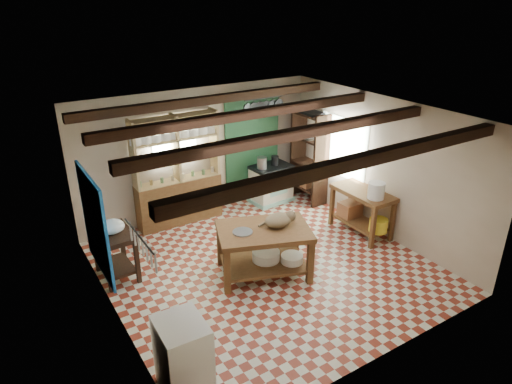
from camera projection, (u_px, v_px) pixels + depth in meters
floor at (267, 267)px, 7.71m from camera, size 5.00×5.00×0.02m
ceiling at (268, 116)px, 6.66m from camera, size 5.00×5.00×0.02m
wall_back at (198, 153)px, 9.12m from camera, size 5.00×0.04×2.60m
wall_front at (387, 272)px, 5.25m from camera, size 5.00×0.04×2.60m
wall_left at (108, 239)px, 5.96m from camera, size 0.04×5.00×2.60m
wall_right at (380, 167)px, 8.40m from camera, size 0.04×5.00×2.60m
ceiling_beams at (268, 124)px, 6.70m from camera, size 5.00×3.80×0.15m
blue_wall_patch at (95, 224)px, 6.75m from camera, size 0.04×1.40×1.60m
green_wall_patch at (252, 145)px, 9.72m from camera, size 1.30×0.04×2.30m
window_back at (174, 138)px, 8.69m from camera, size 0.90×0.02×0.80m
window_right at (343, 147)px, 9.12m from camera, size 0.02×1.30×1.20m
utensil_rail at (140, 245)px, 4.87m from camera, size 0.06×0.90×0.28m
pot_rack at (263, 106)px, 9.02m from camera, size 0.86×0.12×0.36m
shelving_unit at (177, 171)px, 8.78m from camera, size 1.70×0.34×2.20m
tall_rack at (309, 157)px, 9.81m from camera, size 0.40×0.86×2.00m
work_table at (264, 251)px, 7.37m from camera, size 1.70×1.42×0.82m
stove at (271, 184)px, 9.95m from camera, size 0.89×0.63×0.83m
prep_table at (116, 255)px, 7.28m from camera, size 0.58×0.82×0.81m
white_cabinet at (183, 357)px, 5.17m from camera, size 0.55×0.65×0.94m
right_counter at (361, 212)px, 8.63m from camera, size 0.61×1.22×0.87m
cat at (279, 220)px, 7.25m from camera, size 0.52×0.43×0.21m
steel_tray at (243, 232)px, 7.09m from camera, size 0.41×0.41×0.02m
basin_large at (266, 255)px, 7.47m from camera, size 0.59×0.59×0.16m
basin_small at (292, 258)px, 7.41m from camera, size 0.46×0.46×0.13m
kettle_left at (262, 163)px, 9.60m from camera, size 0.23×0.23×0.24m
kettle_right at (275, 160)px, 9.79m from camera, size 0.17×0.17×0.20m
enamel_bowl at (112, 227)px, 7.08m from camera, size 0.41×0.41×0.20m
white_bucket at (376, 190)px, 8.10m from camera, size 0.30×0.30×0.30m
wicker_basket at (350, 209)px, 8.89m from camera, size 0.40×0.32×0.28m
yellow_tub at (378, 225)px, 8.32m from camera, size 0.34×0.34×0.25m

